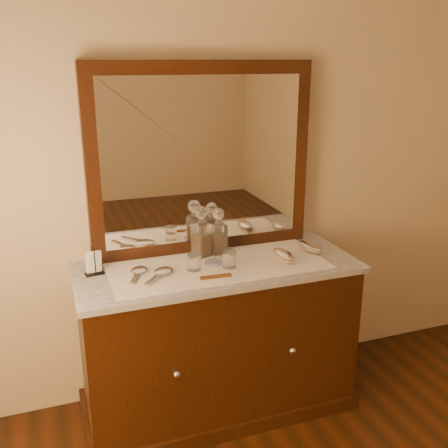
{
  "coord_description": "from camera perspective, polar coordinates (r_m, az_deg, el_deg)",
  "views": [
    {
      "loc": [
        -0.78,
        -0.33,
        1.85
      ],
      "look_at": [
        0.0,
        1.85,
        1.1
      ],
      "focal_mm": 40.8,
      "sensor_mm": 36.0,
      "label": 1
    }
  ],
  "objects": [
    {
      "name": "dresser_cabinet",
      "position": [
        2.81,
        -0.71,
        -12.91
      ],
      "size": [
        1.4,
        0.55,
        0.82
      ],
      "primitive_type": "cube",
      "color": "black",
      "rests_on": "floor"
    },
    {
      "name": "dresser_plinth",
      "position": [
        3.02,
        -0.68,
        -18.96
      ],
      "size": [
        1.46,
        0.59,
        0.08
      ],
      "primitive_type": "cube",
      "color": "black",
      "rests_on": "floor"
    },
    {
      "name": "brush_near",
      "position": [
        2.67,
        6.69,
        -3.55
      ],
      "size": [
        0.09,
        0.18,
        0.05
      ],
      "color": "#927D59",
      "rests_on": "lace_runner"
    },
    {
      "name": "hand_mirror_outer",
      "position": [
        2.53,
        -9.58,
        -5.28
      ],
      "size": [
        0.13,
        0.21,
        0.02
      ],
      "color": "silver",
      "rests_on": "lace_runner"
    },
    {
      "name": "hand_mirror_inner",
      "position": [
        2.5,
        -7.0,
        -5.41
      ],
      "size": [
        0.19,
        0.21,
        0.02
      ],
      "color": "silver",
      "rests_on": "lace_runner"
    },
    {
      "name": "knob_right",
      "position": [
        2.67,
        7.65,
        -13.88
      ],
      "size": [
        0.04,
        0.04,
        0.04
      ],
      "primitive_type": "sphere",
      "color": "silver",
      "rests_on": "dresser_cabinet"
    },
    {
      "name": "marble_top",
      "position": [
        2.62,
        -0.74,
        -4.89
      ],
      "size": [
        1.44,
        0.59,
        0.03
      ],
      "primitive_type": "cube",
      "color": "silver",
      "rests_on": "dresser_cabinet"
    },
    {
      "name": "lace_runner",
      "position": [
        2.59,
        -0.6,
        -4.71
      ],
      "size": [
        1.1,
        0.45,
        0.0
      ],
      "primitive_type": "cube",
      "color": "silver",
      "rests_on": "marble_top"
    },
    {
      "name": "brush_far",
      "position": [
        2.81,
        9.64,
        -2.57
      ],
      "size": [
        0.1,
        0.18,
        0.05
      ],
      "color": "#927D59",
      "rests_on": "lace_runner"
    },
    {
      "name": "mirror_glass",
      "position": [
        2.66,
        -2.28,
        7.08
      ],
      "size": [
        1.06,
        0.01,
        0.86
      ],
      "primitive_type": "cube",
      "color": "white",
      "rests_on": "marble_top"
    },
    {
      "name": "knob_left",
      "position": [
        2.49,
        -5.3,
        -16.41
      ],
      "size": [
        0.04,
        0.04,
        0.04
      ],
      "primitive_type": "sphere",
      "color": "silver",
      "rests_on": "dresser_cabinet"
    },
    {
      "name": "mirror_frame",
      "position": [
        2.69,
        -2.5,
        7.21
      ],
      "size": [
        1.2,
        0.08,
        1.0
      ],
      "primitive_type": "cube",
      "color": "black",
      "rests_on": "marble_top"
    },
    {
      "name": "pin_dish",
      "position": [
        2.6,
        -1.28,
        -4.38
      ],
      "size": [
        0.09,
        0.09,
        0.01
      ],
      "primitive_type": "cylinder",
      "rotation": [
        0.0,
        0.0,
        0.12
      ],
      "color": "silver",
      "rests_on": "lace_runner"
    },
    {
      "name": "decanter_left",
      "position": [
        2.68,
        -2.53,
        -1.47
      ],
      "size": [
        0.11,
        0.11,
        0.27
      ],
      "color": "#915515",
      "rests_on": "lace_runner"
    },
    {
      "name": "napkin_rack",
      "position": [
        2.56,
        -14.39,
        -4.32
      ],
      "size": [
        0.1,
        0.07,
        0.14
      ],
      "color": "black",
      "rests_on": "marble_top"
    },
    {
      "name": "tumblers",
      "position": [
        2.54,
        -1.37,
        -4.17
      ],
      "size": [
        0.25,
        0.1,
        0.08
      ],
      "color": "white",
      "rests_on": "lace_runner"
    },
    {
      "name": "decanter_right",
      "position": [
        2.72,
        -0.64,
        -1.34
      ],
      "size": [
        0.08,
        0.08,
        0.25
      ],
      "color": "#915515",
      "rests_on": "lace_runner"
    },
    {
      "name": "comb",
      "position": [
        2.45,
        -0.92,
        -5.91
      ],
      "size": [
        0.16,
        0.04,
        0.01
      ],
      "primitive_type": "cube",
      "rotation": [
        0.0,
        0.0,
        -0.05
      ],
      "color": "brown",
      "rests_on": "lace_runner"
    }
  ]
}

